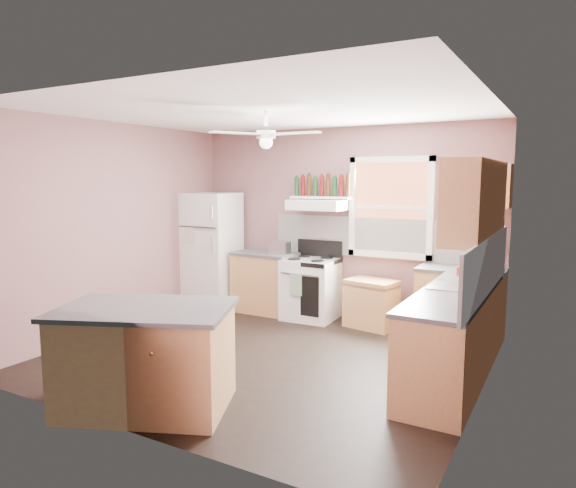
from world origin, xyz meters
The scene contains 32 objects.
floor centered at (0.00, 0.00, 0.00)m, with size 4.50×4.50×0.00m, color black.
ceiling centered at (0.00, 0.00, 2.70)m, with size 4.50×4.50×0.00m, color white.
wall_back centered at (0.00, 2.02, 1.35)m, with size 4.50×0.05×2.70m, color #7B5455.
wall_right centered at (2.27, 0.00, 1.35)m, with size 0.05×4.00×2.70m, color #7B5455.
wall_left centered at (-2.27, 0.00, 1.35)m, with size 0.05×4.00×2.70m, color #7B5455.
backsplash_back centered at (0.45, 1.99, 1.18)m, with size 2.90×0.03×0.55m, color white.
backsplash_right centered at (2.23, 0.30, 1.18)m, with size 0.03×2.60×0.55m, color white.
window_view centered at (0.75, 1.98, 1.60)m, with size 1.00×0.02×1.20m, color brown.
window_frame centered at (0.75, 1.96, 1.60)m, with size 1.16×0.07×1.36m, color white.
refrigerator centered at (-1.95, 1.53, 0.88)m, with size 0.75×0.73×1.77m, color white.
base_cabinet_left centered at (-1.06, 1.70, 0.43)m, with size 0.90×0.60×0.86m, color #B07449.
counter_left centered at (-1.06, 1.70, 0.88)m, with size 0.92×0.62×0.04m, color #404043.
toaster centered at (-0.79, 1.66, 0.99)m, with size 0.28×0.16×0.18m, color silver.
stove centered at (-0.29, 1.66, 0.43)m, with size 0.71×0.64×0.86m, color white.
range_hood centered at (-0.23, 1.75, 1.62)m, with size 0.78×0.50×0.14m, color white.
bottle_shelf centered at (-0.23, 1.87, 1.72)m, with size 0.90×0.26×0.03m, color white.
cart centered at (0.61, 1.67, 0.32)m, with size 0.65×0.43×0.65m, color #B07449.
base_cabinet_corner centered at (1.75, 1.70, 0.43)m, with size 1.00×0.60×0.86m, color #B07449.
base_cabinet_right centered at (1.95, 0.30, 0.43)m, with size 0.60×2.20×0.86m, color #B07449.
counter_corner centered at (1.75, 1.70, 0.88)m, with size 1.02×0.62×0.04m, color #404043.
counter_right centered at (1.94, 0.30, 0.88)m, with size 0.62×2.22×0.04m, color #404043.
sink centered at (1.94, 0.50, 0.90)m, with size 0.55×0.45×0.03m, color silver.
faucet centered at (2.10, 0.50, 0.97)m, with size 0.03×0.03×0.14m, color silver.
upper_cabinet_right centered at (2.08, 0.50, 1.78)m, with size 0.33×1.80×0.76m, color #B07449.
upper_cabinet_corner centered at (1.95, 1.83, 1.90)m, with size 0.60×0.33×0.52m, color #B07449.
paper_towel centered at (2.07, 1.86, 1.25)m, with size 0.12×0.12×0.26m, color white.
island centered at (-0.24, -1.60, 0.43)m, with size 1.38×0.87×0.86m, color #B07449.
island_top centered at (-0.24, -1.60, 0.88)m, with size 1.46×0.95×0.04m, color #404043.
ceiling_fan_hub centered at (0.00, 0.00, 2.45)m, with size 0.20×0.20×0.08m, color white.
soap_bottle centered at (2.03, 0.46, 1.02)m, with size 0.09×0.09×0.24m, color silver.
red_caddy centered at (1.88, 1.20, 0.95)m, with size 0.18×0.12×0.10m, color red.
wine_bottles centered at (-0.23, 1.87, 1.88)m, with size 0.86×0.06×0.31m.
Camera 1 is at (2.91, -4.73, 1.99)m, focal length 32.00 mm.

